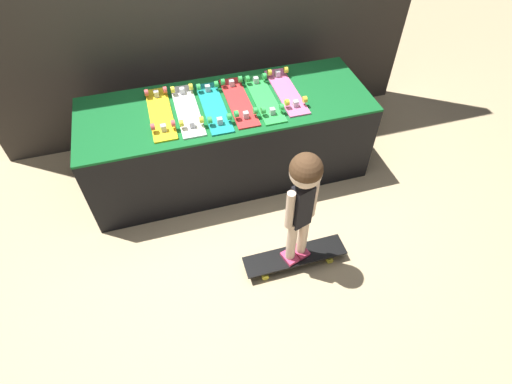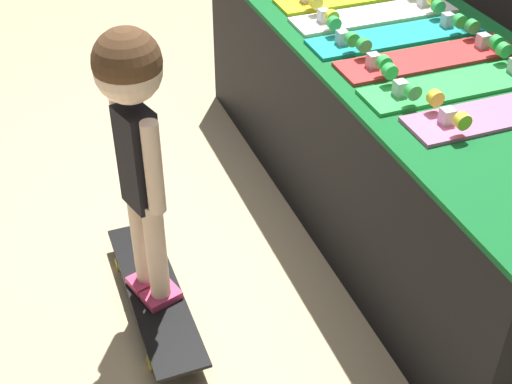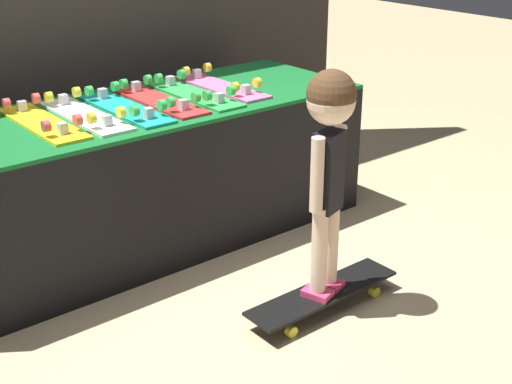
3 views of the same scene
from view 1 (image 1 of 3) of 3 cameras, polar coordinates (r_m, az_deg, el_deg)
ground_plane at (r=3.43m, az=-1.37°, el=-3.49°), size 16.00×16.00×0.00m
display_rack at (r=3.57m, az=-4.00°, el=7.50°), size 2.40×0.86×0.76m
skateboard_yellow_on_rack at (r=3.29m, az=-13.52°, el=11.01°), size 0.18×0.70×0.09m
skateboard_white_on_rack at (r=3.29m, az=-9.81°, el=11.60°), size 0.18×0.70×0.09m
skateboard_teal_on_rack at (r=3.29m, az=-6.07°, el=12.10°), size 0.18×0.70×0.09m
skateboard_red_on_rack at (r=3.34m, az=-2.51°, el=12.91°), size 0.18×0.70×0.09m
skateboard_green_on_rack at (r=3.37m, az=1.11°, el=13.38°), size 0.18×0.70×0.09m
skateboard_pink_on_rack at (r=3.47m, az=4.33°, el=14.30°), size 0.18×0.70×0.09m
skateboard_on_floor at (r=3.12m, az=5.57°, el=-9.13°), size 0.79×0.19×0.09m
child at (r=2.54m, az=6.76°, el=-0.04°), size 0.24×0.21×1.02m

